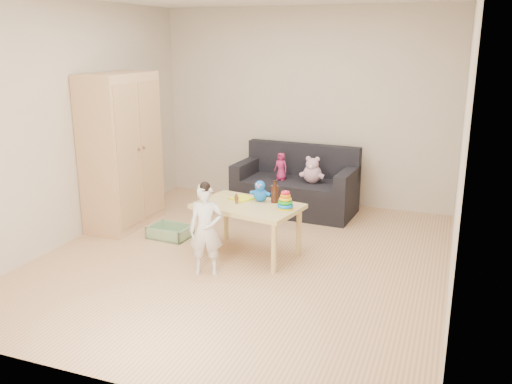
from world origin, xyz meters
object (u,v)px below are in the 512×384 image
at_px(sofa, 295,196).
at_px(play_table, 248,230).
at_px(wardrobe, 122,151).
at_px(toddler, 206,231).

bearing_deg(sofa, play_table, -87.71).
bearing_deg(wardrobe, toddler, -31.72).
distance_m(wardrobe, sofa, 2.25).
bearing_deg(toddler, play_table, 50.28).
xyz_separation_m(sofa, play_table, (-0.03, -1.58, 0.06)).
relative_size(wardrobe, toddler, 2.10).
relative_size(sofa, play_table, 1.47).
xyz_separation_m(play_table, toddler, (-0.20, -0.57, 0.16)).
xyz_separation_m(wardrobe, sofa, (1.78, 1.19, -0.69)).
bearing_deg(sofa, wardrobe, -142.69).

